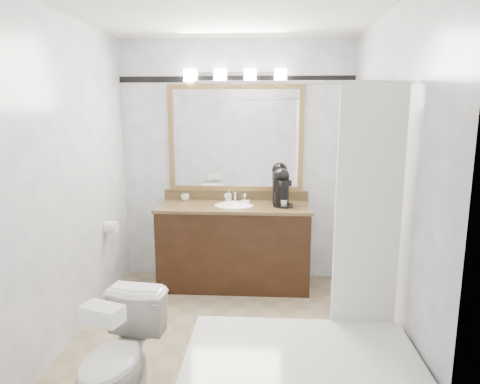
# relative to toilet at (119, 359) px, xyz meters

# --- Properties ---
(room) EXTENTS (2.42, 2.62, 2.52)m
(room) POSITION_rel_toilet_xyz_m (0.53, 0.92, 0.91)
(room) COLOR tan
(room) RESTS_ON ground
(vanity) EXTENTS (1.53, 0.58, 0.97)m
(vanity) POSITION_rel_toilet_xyz_m (0.53, 1.94, 0.10)
(vanity) COLOR black
(vanity) RESTS_ON ground
(mirror) EXTENTS (1.40, 0.04, 1.10)m
(mirror) POSITION_rel_toilet_xyz_m (0.53, 2.20, 1.16)
(mirror) COLOR olive
(mirror) RESTS_ON room
(vanity_light_bar) EXTENTS (1.02, 0.14, 0.12)m
(vanity_light_bar) POSITION_rel_toilet_xyz_m (0.53, 2.15, 1.79)
(vanity_light_bar) COLOR silver
(vanity_light_bar) RESTS_ON room
(accent_stripe) EXTENTS (2.40, 0.01, 0.06)m
(accent_stripe) POSITION_rel_toilet_xyz_m (0.53, 2.21, 1.76)
(accent_stripe) COLOR black
(accent_stripe) RESTS_ON room
(bathtub) EXTENTS (1.30, 0.75, 1.96)m
(bathtub) POSITION_rel_toilet_xyz_m (1.09, 0.02, -0.06)
(bathtub) COLOR white
(bathtub) RESTS_ON ground
(tp_roll) EXTENTS (0.11, 0.12, 0.12)m
(tp_roll) POSITION_rel_toilet_xyz_m (-0.61, 1.58, 0.36)
(tp_roll) COLOR white
(tp_roll) RESTS_ON room
(toilet) EXTENTS (0.47, 0.72, 0.69)m
(toilet) POSITION_rel_toilet_xyz_m (0.00, 0.00, 0.00)
(toilet) COLOR white
(toilet) RESTS_ON ground
(tissue_box) EXTENTS (0.25, 0.19, 0.09)m
(tissue_box) POSITION_rel_toilet_xyz_m (0.00, -0.20, 0.39)
(tissue_box) COLOR white
(tissue_box) RESTS_ON toilet
(coffee_maker) EXTENTS (0.20, 0.24, 0.38)m
(coffee_maker) POSITION_rel_toilet_xyz_m (1.01, 1.96, 0.70)
(coffee_maker) COLOR black
(coffee_maker) RESTS_ON vanity
(cup_left) EXTENTS (0.10, 0.10, 0.07)m
(cup_left) POSITION_rel_toilet_xyz_m (0.00, 2.14, 0.54)
(cup_left) COLOR white
(cup_left) RESTS_ON vanity
(soap_bottle_a) EXTENTS (0.05, 0.06, 0.11)m
(soap_bottle_a) POSITION_rel_toilet_xyz_m (0.47, 2.14, 0.56)
(soap_bottle_a) COLOR white
(soap_bottle_a) RESTS_ON vanity
(soap_bar) EXTENTS (0.10, 0.07, 0.03)m
(soap_bar) POSITION_rel_toilet_xyz_m (0.65, 2.05, 0.52)
(soap_bar) COLOR beige
(soap_bar) RESTS_ON vanity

